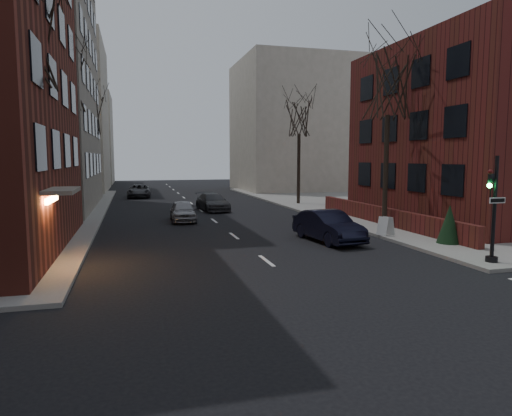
{
  "coord_description": "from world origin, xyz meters",
  "views": [
    {
      "loc": [
        -5.05,
        -5.01,
        4.07
      ],
      "look_at": [
        -0.14,
        13.1,
        2.0
      ],
      "focal_mm": 32.0,
      "sensor_mm": 36.0,
      "label": 1
    }
  ],
  "objects_px": {
    "car_lane_far": "(139,191)",
    "tree_left_a": "(23,38)",
    "traffic_signal": "(493,216)",
    "streetlamp_far": "(98,156)",
    "tree_right_b": "(299,116)",
    "streetlamp_near": "(72,155)",
    "car_lane_silver": "(183,211)",
    "car_lane_gray": "(213,202)",
    "evergreen_shrub": "(449,224)",
    "sandwich_board": "(386,226)",
    "tree_left_b": "(67,79)",
    "tree_left_c": "(88,114)",
    "tree_right_a": "(388,86)",
    "parked_sedan": "(328,226)"
  },
  "relations": [
    {
      "from": "tree_right_a",
      "to": "evergreen_shrub",
      "type": "distance_m",
      "value": 8.78
    },
    {
      "from": "tree_right_a",
      "to": "car_lane_far",
      "type": "bearing_deg",
      "value": 117.43
    },
    {
      "from": "streetlamp_near",
      "to": "sandwich_board",
      "type": "relative_size",
      "value": 6.56
    },
    {
      "from": "streetlamp_far",
      "to": "evergreen_shrub",
      "type": "xyz_separation_m",
      "value": [
        17.16,
        -29.32,
        -3.2
      ]
    },
    {
      "from": "tree_left_a",
      "to": "evergreen_shrub",
      "type": "bearing_deg",
      "value": -4.25
    },
    {
      "from": "tree_left_c",
      "to": "evergreen_shrub",
      "type": "height_order",
      "value": "tree_left_c"
    },
    {
      "from": "tree_right_b",
      "to": "streetlamp_near",
      "type": "xyz_separation_m",
      "value": [
        -17.0,
        -10.0,
        -3.35
      ]
    },
    {
      "from": "tree_right_a",
      "to": "car_lane_silver",
      "type": "bearing_deg",
      "value": 149.5
    },
    {
      "from": "traffic_signal",
      "to": "evergreen_shrub",
      "type": "height_order",
      "value": "traffic_signal"
    },
    {
      "from": "traffic_signal",
      "to": "streetlamp_far",
      "type": "relative_size",
      "value": 0.64
    },
    {
      "from": "traffic_signal",
      "to": "car_lane_silver",
      "type": "relative_size",
      "value": 1.02
    },
    {
      "from": "tree_right_a",
      "to": "car_lane_far",
      "type": "xyz_separation_m",
      "value": [
        -13.2,
        25.44,
        -7.36
      ]
    },
    {
      "from": "car_lane_silver",
      "to": "streetlamp_far",
      "type": "bearing_deg",
      "value": 111.83
    },
    {
      "from": "tree_left_b",
      "to": "tree_left_a",
      "type": "bearing_deg",
      "value": -90.0
    },
    {
      "from": "traffic_signal",
      "to": "car_lane_silver",
      "type": "height_order",
      "value": "traffic_signal"
    },
    {
      "from": "tree_right_a",
      "to": "car_lane_gray",
      "type": "distance_m",
      "value": 15.94
    },
    {
      "from": "tree_left_b",
      "to": "tree_right_b",
      "type": "xyz_separation_m",
      "value": [
        17.6,
        6.0,
        -1.33
      ]
    },
    {
      "from": "tree_left_c",
      "to": "car_lane_gray",
      "type": "distance_m",
      "value": 15.93
    },
    {
      "from": "streetlamp_near",
      "to": "car_lane_far",
      "type": "height_order",
      "value": "streetlamp_near"
    },
    {
      "from": "tree_left_a",
      "to": "car_lane_silver",
      "type": "distance_m",
      "value": 14.65
    },
    {
      "from": "tree_right_b",
      "to": "evergreen_shrub",
      "type": "distance_m",
      "value": 20.4
    },
    {
      "from": "car_lane_gray",
      "to": "sandwich_board",
      "type": "relative_size",
      "value": 4.79
    },
    {
      "from": "traffic_signal",
      "to": "car_lane_gray",
      "type": "xyz_separation_m",
      "value": [
        -7.05,
        20.72,
        -1.24
      ]
    },
    {
      "from": "sandwich_board",
      "to": "traffic_signal",
      "type": "bearing_deg",
      "value": -105.85
    },
    {
      "from": "tree_left_a",
      "to": "streetlamp_near",
      "type": "height_order",
      "value": "tree_left_a"
    },
    {
      "from": "tree_left_a",
      "to": "tree_left_c",
      "type": "xyz_separation_m",
      "value": [
        0.0,
        26.0,
        -0.44
      ]
    },
    {
      "from": "parked_sedan",
      "to": "car_lane_silver",
      "type": "height_order",
      "value": "parked_sedan"
    },
    {
      "from": "tree_left_a",
      "to": "parked_sedan",
      "type": "xyz_separation_m",
      "value": [
        12.88,
        1.25,
        -7.71
      ]
    },
    {
      "from": "tree_right_a",
      "to": "sandwich_board",
      "type": "relative_size",
      "value": 10.15
    },
    {
      "from": "tree_left_a",
      "to": "streetlamp_near",
      "type": "xyz_separation_m",
      "value": [
        0.6,
        8.0,
        -4.23
      ]
    },
    {
      "from": "traffic_signal",
      "to": "car_lane_far",
      "type": "xyz_separation_m",
      "value": [
        -12.34,
        34.44,
        -1.24
      ]
    },
    {
      "from": "tree_right_b",
      "to": "car_lane_gray",
      "type": "distance_m",
      "value": 10.76
    },
    {
      "from": "car_lane_silver",
      "to": "car_lane_gray",
      "type": "distance_m",
      "value": 6.09
    },
    {
      "from": "parked_sedan",
      "to": "sandwich_board",
      "type": "bearing_deg",
      "value": -5.29
    },
    {
      "from": "tree_right_a",
      "to": "streetlamp_far",
      "type": "xyz_separation_m",
      "value": [
        -17.0,
        24.0,
        -3.79
      ]
    },
    {
      "from": "tree_left_b",
      "to": "car_lane_gray",
      "type": "xyz_separation_m",
      "value": [
        9.69,
        3.72,
        -8.25
      ]
    },
    {
      "from": "tree_left_c",
      "to": "tree_right_a",
      "type": "relative_size",
      "value": 1.0
    },
    {
      "from": "streetlamp_near",
      "to": "car_lane_gray",
      "type": "relative_size",
      "value": 1.37
    },
    {
      "from": "tree_right_b",
      "to": "streetlamp_near",
      "type": "distance_m",
      "value": 20.01
    },
    {
      "from": "tree_right_b",
      "to": "parked_sedan",
      "type": "xyz_separation_m",
      "value": [
        -4.72,
        -16.75,
        -6.83
      ]
    },
    {
      "from": "tree_right_b",
      "to": "car_lane_silver",
      "type": "distance_m",
      "value": 14.92
    },
    {
      "from": "car_lane_far",
      "to": "tree_left_a",
      "type": "bearing_deg",
      "value": -95.12
    },
    {
      "from": "parked_sedan",
      "to": "tree_left_c",
      "type": "bearing_deg",
      "value": 110.36
    },
    {
      "from": "sandwich_board",
      "to": "tree_left_b",
      "type": "bearing_deg",
      "value": 124.94
    },
    {
      "from": "streetlamp_near",
      "to": "car_lane_gray",
      "type": "height_order",
      "value": "streetlamp_near"
    },
    {
      "from": "tree_left_b",
      "to": "car_lane_gray",
      "type": "bearing_deg",
      "value": 21.0
    },
    {
      "from": "streetlamp_near",
      "to": "parked_sedan",
      "type": "height_order",
      "value": "streetlamp_near"
    },
    {
      "from": "tree_right_b",
      "to": "tree_right_a",
      "type": "bearing_deg",
      "value": -90.0
    },
    {
      "from": "tree_right_b",
      "to": "evergreen_shrub",
      "type": "height_order",
      "value": "tree_right_b"
    },
    {
      "from": "tree_left_b",
      "to": "tree_right_a",
      "type": "relative_size",
      "value": 1.11
    }
  ]
}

